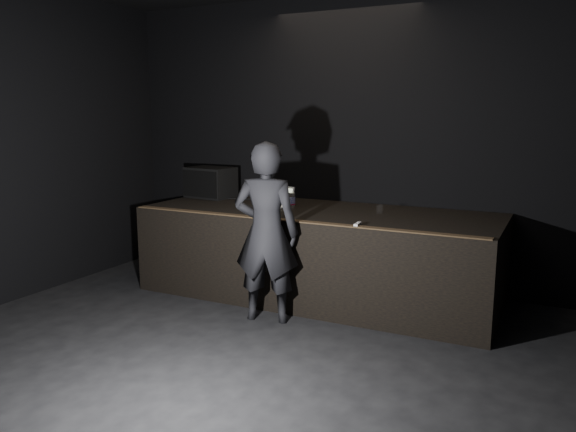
# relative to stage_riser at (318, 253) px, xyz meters

# --- Properties ---
(ground) EXTENTS (7.00, 7.00, 0.00)m
(ground) POSITION_rel_stage_riser_xyz_m (0.00, -2.73, -0.50)
(ground) COLOR black
(ground) RESTS_ON ground
(room_walls) EXTENTS (6.10, 7.10, 3.52)m
(room_walls) POSITION_rel_stage_riser_xyz_m (0.00, -2.73, 1.52)
(room_walls) COLOR black
(room_walls) RESTS_ON ground
(stage_riser) EXTENTS (4.00, 1.50, 1.00)m
(stage_riser) POSITION_rel_stage_riser_xyz_m (0.00, 0.00, 0.00)
(stage_riser) COLOR black
(stage_riser) RESTS_ON ground
(riser_lip) EXTENTS (3.92, 0.10, 0.01)m
(riser_lip) POSITION_rel_stage_riser_xyz_m (0.00, -0.71, 0.51)
(riser_lip) COLOR brown
(riser_lip) RESTS_ON stage_riser
(stage_monitor) EXTENTS (0.63, 0.50, 0.39)m
(stage_monitor) POSITION_rel_stage_riser_xyz_m (-1.67, 0.30, 0.70)
(stage_monitor) COLOR black
(stage_monitor) RESTS_ON stage_riser
(cable) EXTENTS (0.81, 0.20, 0.02)m
(cable) POSITION_rel_stage_riser_xyz_m (-1.27, 0.29, 0.51)
(cable) COLOR black
(cable) RESTS_ON stage_riser
(laptop) EXTENTS (0.40, 0.38, 0.23)m
(laptop) POSITION_rel_stage_riser_xyz_m (-0.55, 0.06, 0.56)
(laptop) COLOR silver
(laptop) RESTS_ON stage_riser
(beer_can) EXTENTS (0.08, 0.08, 0.18)m
(beer_can) POSITION_rel_stage_riser_xyz_m (-0.33, -0.02, 0.59)
(beer_can) COLOR silver
(beer_can) RESTS_ON stage_riser
(plastic_cup) EXTENTS (0.08, 0.08, 0.09)m
(plastic_cup) POSITION_rel_stage_riser_xyz_m (0.68, 0.12, 0.55)
(plastic_cup) COLOR white
(plastic_cup) RESTS_ON stage_riser
(wii_remote) EXTENTS (0.05, 0.16, 0.03)m
(wii_remote) POSITION_rel_stage_riser_xyz_m (0.70, -0.65, 0.51)
(wii_remote) COLOR white
(wii_remote) RESTS_ON stage_riser
(person) EXTENTS (0.74, 0.57, 1.82)m
(person) POSITION_rel_stage_riser_xyz_m (-0.16, -0.95, 0.41)
(person) COLOR black
(person) RESTS_ON ground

